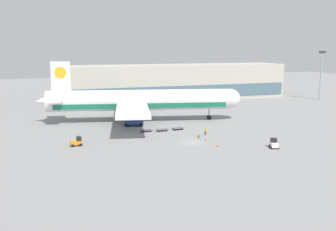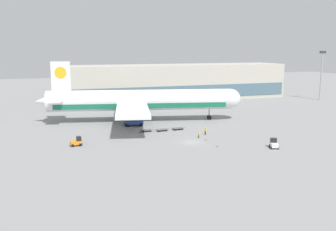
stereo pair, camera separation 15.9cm
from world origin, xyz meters
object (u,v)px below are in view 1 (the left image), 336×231
baggage_dolly_second (162,130)px  traffic_cone_near (206,139)px  ground_crew_near (205,130)px  baggage_tug_foreground (274,144)px  ground_crew_far (199,134)px  baggage_tug_mid (77,142)px  traffic_cone_far (217,145)px  baggage_dolly_lead (146,130)px  light_mast (321,71)px  airplane_main (138,101)px  baggage_dolly_third (178,128)px  scissor_lift_loader (133,118)px

baggage_dolly_second → traffic_cone_near: traffic_cone_near is taller
ground_crew_near → baggage_tug_foreground: bearing=-8.2°
ground_crew_far → baggage_tug_mid: bearing=-84.5°
baggage_tug_foreground → traffic_cone_far: 11.71m
baggage_tug_mid → baggage_dolly_lead: size_ratio=0.68×
baggage_dolly_lead → light_mast: bearing=17.5°
baggage_tug_foreground → baggage_tug_mid: bearing=90.7°
traffic_cone_near → traffic_cone_far: bearing=-90.5°
ground_crew_far → traffic_cone_near: ground_crew_far is taller
baggage_tug_foreground → ground_crew_far: 17.37m
baggage_dolly_lead → ground_crew_far: 14.27m
baggage_tug_foreground → baggage_tug_mid: (-38.72, 15.28, 0.00)m
airplane_main → light_mast: bearing=26.5°
baggage_dolly_third → ground_crew_far: bearing=-86.4°
scissor_lift_loader → traffic_cone_far: size_ratio=10.19×
baggage_dolly_third → ground_crew_near: 8.51m
airplane_main → ground_crew_far: 26.11m
airplane_main → scissor_lift_loader: bearing=-103.7°
scissor_lift_loader → ground_crew_far: (10.89, -18.77, -1.14)m
baggage_tug_mid → baggage_dolly_third: (26.05, 7.91, -0.49)m
scissor_lift_loader → baggage_dolly_second: scissor_lift_loader is taller
light_mast → baggage_dolly_lead: (-82.05, -33.40, -11.13)m
airplane_main → baggage_dolly_lead: size_ratio=15.26×
baggage_dolly_second → baggage_tug_foreground: bearing=-58.2°
airplane_main → baggage_dolly_second: (2.32, -14.61, -5.45)m
light_mast → baggage_dolly_lead: light_mast is taller
light_mast → traffic_cone_far: (-71.71, -52.20, -11.24)m
scissor_lift_loader → baggage_tug_mid: (-16.60, -16.75, -1.25)m
scissor_lift_loader → baggage_dolly_third: size_ratio=1.53×
baggage_tug_mid → ground_crew_far: bearing=-8.8°
traffic_cone_far → scissor_lift_loader: bearing=112.9°
airplane_main → scissor_lift_loader: (-2.79, -5.57, -3.72)m
light_mast → ground_crew_far: bearing=-148.8°
baggage_tug_foreground → baggage_dolly_second: (-17.01, 22.98, -0.49)m
scissor_lift_loader → baggage_dolly_lead: (1.13, -8.38, -1.73)m
baggage_tug_foreground → ground_crew_near: 17.94m
scissor_lift_loader → traffic_cone_far: 29.56m
baggage_dolly_third → light_mast: bearing=20.0°
baggage_dolly_third → ground_crew_far: 10.05m
ground_crew_far → airplane_main: bearing=-151.9°
baggage_dolly_lead → traffic_cone_far: (10.34, -18.80, -0.12)m
baggage_tug_foreground → baggage_dolly_third: 26.43m
baggage_tug_foreground → light_mast: bearing=-24.8°
airplane_main → baggage_dolly_third: bearing=-52.3°
baggage_dolly_second → baggage_dolly_third: size_ratio=1.00×
light_mast → airplane_main: light_mast is taller
ground_crew_far → traffic_cone_near: bearing=24.6°
ground_crew_near → baggage_dolly_third: bearing=174.5°
traffic_cone_far → airplane_main: bearing=104.9°
baggage_tug_mid → scissor_lift_loader: bearing=40.6°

